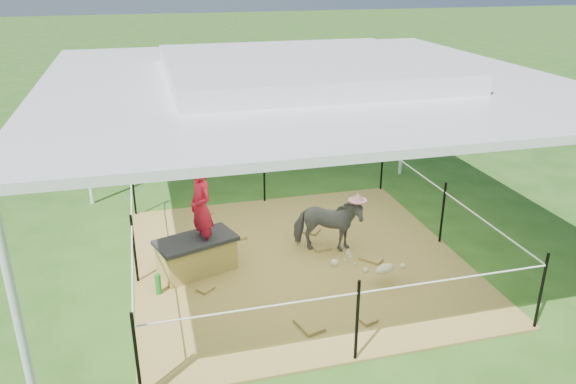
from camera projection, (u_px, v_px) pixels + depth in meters
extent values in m
plane|color=#2D5919|center=(299.00, 262.00, 8.10)|extent=(90.00, 90.00, 0.00)
cube|color=brown|center=(299.00, 261.00, 8.09)|extent=(4.60, 4.60, 0.03)
cylinder|color=silver|center=(83.00, 133.00, 9.58)|extent=(0.07, 0.07, 2.60)
cylinder|color=silver|center=(405.00, 112.00, 11.00)|extent=(0.07, 0.07, 2.60)
cylinder|color=silver|center=(24.00, 350.00, 4.21)|extent=(0.07, 0.07, 2.60)
cube|color=white|center=(300.00, 79.00, 7.10)|extent=(6.30, 6.30, 0.08)
cube|color=white|center=(300.00, 67.00, 7.04)|extent=(3.30, 3.30, 0.22)
cylinder|color=black|center=(133.00, 188.00, 9.39)|extent=(0.04, 0.04, 1.00)
cylinder|color=black|center=(264.00, 176.00, 9.92)|extent=(0.04, 0.04, 1.00)
cylinder|color=black|center=(382.00, 166.00, 10.45)|extent=(0.04, 0.04, 1.00)
cylinder|color=black|center=(134.00, 250.00, 7.38)|extent=(0.04, 0.04, 1.00)
cylinder|color=black|center=(443.00, 214.00, 8.44)|extent=(0.04, 0.04, 1.00)
cylinder|color=black|center=(137.00, 357.00, 5.36)|extent=(0.04, 0.04, 1.00)
cylinder|color=black|center=(357.00, 322.00, 5.89)|extent=(0.04, 0.04, 1.00)
cylinder|color=black|center=(541.00, 292.00, 6.42)|extent=(0.04, 0.04, 1.00)
cylinder|color=white|center=(264.00, 158.00, 9.79)|extent=(4.50, 0.02, 0.02)
cylinder|color=white|center=(359.00, 293.00, 5.76)|extent=(4.50, 0.02, 0.02)
cylinder|color=white|center=(445.00, 192.00, 8.31)|extent=(0.02, 4.50, 0.02)
cylinder|color=white|center=(132.00, 226.00, 7.25)|extent=(0.02, 4.50, 0.02)
cube|color=#AD8F3F|center=(197.00, 257.00, 7.71)|extent=(1.11, 0.80, 0.45)
cube|color=black|center=(196.00, 240.00, 7.62)|extent=(1.19, 0.87, 0.06)
imported|color=red|center=(201.00, 201.00, 7.42)|extent=(0.42, 0.51, 1.20)
cylinder|color=#1C7F23|center=(158.00, 284.00, 7.21)|extent=(0.10, 0.10, 0.28)
imported|color=#4D4D52|center=(328.00, 225.00, 8.18)|extent=(1.10, 0.77, 0.85)
cylinder|color=pink|center=(328.00, 194.00, 8.00)|extent=(0.27, 0.27, 0.12)
cylinder|color=blue|center=(366.00, 111.00, 14.60)|extent=(0.68, 0.68, 0.88)
cube|color=#54371C|center=(264.00, 106.00, 15.20)|extent=(2.40, 2.04, 0.85)
cube|color=#51351B|center=(402.00, 92.00, 17.01)|extent=(2.14, 1.78, 0.77)
imported|color=#2C69A8|center=(305.00, 106.00, 14.75)|extent=(0.60, 0.53, 1.04)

